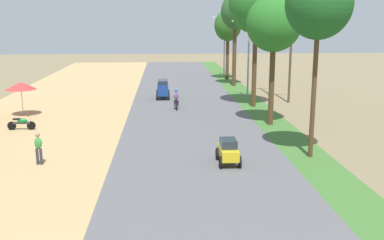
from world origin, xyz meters
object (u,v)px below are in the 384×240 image
at_px(utility_pole_near, 291,46).
at_px(streetlamp_near, 249,53).
at_px(car_van_blue, 163,88).
at_px(motorbike_ahead_second, 176,100).
at_px(pedestrian_on_shoulder, 38,147).
at_px(median_tree_second, 274,24).
at_px(vendor_umbrella, 21,86).
at_px(median_tree_third, 256,4).
at_px(median_tree_fifth, 228,26).
at_px(utility_pole_far, 272,47).
at_px(parked_motorbike_fifth, 22,122).
at_px(median_tree_nearest, 319,4).
at_px(median_tree_fourth, 235,13).
at_px(streetlamp_mid, 224,42).
at_px(car_hatchback_yellow, 228,150).

bearing_deg(utility_pole_near, streetlamp_near, 146.54).
xyz_separation_m(car_van_blue, motorbike_ahead_second, (1.06, -5.15, -0.17)).
height_order(pedestrian_on_shoulder, median_tree_second, median_tree_second).
relative_size(vendor_umbrella, median_tree_third, 0.24).
distance_m(median_tree_fifth, car_van_blue, 16.29).
bearing_deg(streetlamp_near, utility_pole_far, 39.98).
xyz_separation_m(parked_motorbike_fifth, utility_pole_far, (19.43, 13.41, 4.02)).
xyz_separation_m(vendor_umbrella, car_van_blue, (10.41, 6.84, -1.28)).
bearing_deg(median_tree_second, pedestrian_on_shoulder, -149.24).
xyz_separation_m(parked_motorbike_fifth, vendor_umbrella, (-1.27, 4.57, 1.75)).
relative_size(streetlamp_near, car_van_blue, 2.95).
bearing_deg(median_tree_second, median_tree_nearest, -87.18).
relative_size(median_tree_second, utility_pole_far, 0.98).
distance_m(median_tree_fourth, utility_pole_near, 11.04).
bearing_deg(median_tree_fourth, median_tree_nearest, -89.99).
bearing_deg(utility_pole_near, pedestrian_on_shoulder, -135.83).
height_order(utility_pole_far, motorbike_ahead_second, utility_pole_far).
xyz_separation_m(parked_motorbike_fifth, utility_pole_near, (20.07, 9.10, 4.29)).
relative_size(streetlamp_near, streetlamp_mid, 0.95).
bearing_deg(pedestrian_on_shoulder, utility_pole_near, 44.17).
relative_size(pedestrian_on_shoulder, car_hatchback_yellow, 0.81).
relative_size(median_tree_fourth, streetlamp_near, 1.37).
bearing_deg(median_tree_nearest, car_van_blue, 112.69).
xyz_separation_m(median_tree_fourth, median_tree_fifth, (0.03, 5.50, -1.41)).
bearing_deg(streetlamp_mid, pedestrian_on_shoulder, -111.49).
relative_size(utility_pole_far, car_hatchback_yellow, 4.37).
bearing_deg(motorbike_ahead_second, median_tree_third, 8.13).
bearing_deg(streetlamp_mid, median_tree_fifth, -89.87).
distance_m(median_tree_nearest, median_tree_fourth, 26.21).
xyz_separation_m(vendor_umbrella, median_tree_fifth, (18.12, 20.18, 4.02)).
height_order(median_tree_second, median_tree_third, median_tree_third).
bearing_deg(streetlamp_near, pedestrian_on_shoulder, -126.45).
bearing_deg(vendor_umbrella, car_hatchback_yellow, -42.44).
xyz_separation_m(median_tree_nearest, median_tree_third, (-0.23, 14.14, 0.49)).
bearing_deg(parked_motorbike_fifth, median_tree_nearest, -22.50).
relative_size(median_tree_second, motorbike_ahead_second, 4.78).
bearing_deg(median_tree_nearest, streetlamp_near, 89.95).
distance_m(car_hatchback_yellow, car_van_blue, 19.57).
bearing_deg(median_tree_third, median_tree_fourth, 88.92).
bearing_deg(parked_motorbike_fifth, median_tree_second, 1.88).
relative_size(median_tree_fifth, streetlamp_mid, 1.09).
relative_size(median_tree_nearest, car_hatchback_yellow, 4.76).
relative_size(pedestrian_on_shoulder, streetlamp_near, 0.23).
bearing_deg(median_tree_fourth, pedestrian_on_shoulder, -117.30).
height_order(utility_pole_near, car_van_blue, utility_pole_near).
height_order(pedestrian_on_shoulder, streetlamp_mid, streetlamp_mid).
bearing_deg(median_tree_nearest, median_tree_fifth, 89.96).
bearing_deg(car_van_blue, median_tree_third, -29.63).
height_order(median_tree_nearest, utility_pole_near, median_tree_nearest).
relative_size(median_tree_fourth, utility_pole_far, 1.11).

